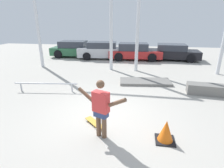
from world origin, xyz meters
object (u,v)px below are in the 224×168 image
object	(u,v)px
grind_box	(224,91)
parked_car_green	(75,49)
skateboarder	(101,107)
parked_car_black	(172,52)
grind_rail	(46,85)
parked_car_silver	(104,51)
skateboard	(94,123)
parked_car_red	(135,52)
manual_pad	(145,82)
traffic_cone	(166,131)

from	to	relation	value
grind_box	parked_car_green	distance (m)	11.88
skateboarder	parked_car_black	size ratio (longest dim) A/B	0.39
grind_rail	parked_car_silver	size ratio (longest dim) A/B	0.64
skateboard	parked_car_red	world-z (taller)	parked_car_red
manual_pad	parked_car_green	bearing A→B (deg)	134.23
manual_pad	parked_car_silver	world-z (taller)	parked_car_silver
grind_box	manual_pad	size ratio (longest dim) A/B	1.14
grind_box	parked_car_silver	size ratio (longest dim) A/B	0.66
grind_box	parked_car_black	xyz separation A→B (m)	(-0.98, 7.40, 0.39)
skateboard	parked_car_black	xyz separation A→B (m)	(3.78, 10.41, 0.55)
skateboarder	grind_rail	xyz separation A→B (m)	(-3.14, 2.79, -0.56)
skateboarder	parked_car_green	size ratio (longest dim) A/B	0.39
parked_car_black	traffic_cone	xyz separation A→B (m)	(-1.78, -10.85, -0.33)
skateboarder	skateboard	bearing A→B (deg)	144.17
traffic_cone	skateboarder	bearing A→B (deg)	-177.11
traffic_cone	parked_car_black	bearing A→B (deg)	80.70
parked_car_black	grind_rail	bearing A→B (deg)	-125.27
skateboard	manual_pad	distance (m)	4.43
skateboard	parked_car_green	size ratio (longest dim) A/B	0.18
grind_box	grind_rail	size ratio (longest dim) A/B	1.04
skateboarder	manual_pad	bearing A→B (deg)	96.97
parked_car_silver	parked_car_black	xyz separation A→B (m)	(5.62, 0.45, -0.06)
parked_car_green	traffic_cone	world-z (taller)	parked_car_green
traffic_cone	skateboard	bearing A→B (deg)	167.61
skateboarder	manual_pad	world-z (taller)	skateboarder
parked_car_red	parked_car_silver	bearing A→B (deg)	177.15
parked_car_green	traffic_cone	size ratio (longest dim) A/B	7.04
parked_car_silver	traffic_cone	bearing A→B (deg)	-75.61
manual_pad	parked_car_black	size ratio (longest dim) A/B	0.62
grind_box	parked_car_silver	bearing A→B (deg)	133.53
skateboarder	traffic_cone	bearing A→B (deg)	24.46
skateboarder	parked_car_black	world-z (taller)	skateboarder
parked_car_red	parked_car_black	xyz separation A→B (m)	(3.04, 0.44, -0.03)
grind_rail	parked_car_green	bearing A→B (deg)	102.00
skateboard	skateboarder	bearing A→B (deg)	-15.00
skateboarder	traffic_cone	size ratio (longest dim) A/B	2.73
manual_pad	parked_car_red	world-z (taller)	parked_car_red
parked_car_silver	parked_car_red	bearing A→B (deg)	-5.58
grind_box	parked_car_black	world-z (taller)	parked_car_black
skateboard	grind_rail	distance (m)	3.61
parked_car_green	skateboard	bearing A→B (deg)	-70.24
skateboarder	skateboard	world-z (taller)	skateboarder
skateboarder	parked_car_green	world-z (taller)	skateboarder
skateboarder	parked_car_red	world-z (taller)	skateboarder
grind_rail	manual_pad	bearing A→B (deg)	23.42
skateboarder	parked_car_green	distance (m)	11.95
manual_pad	traffic_cone	xyz separation A→B (m)	(0.46, -4.59, 0.22)
parked_car_green	parked_car_red	bearing A→B (deg)	-8.38
skateboarder	skateboard	size ratio (longest dim) A/B	2.20
parked_car_black	parked_car_red	bearing A→B (deg)	-168.13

